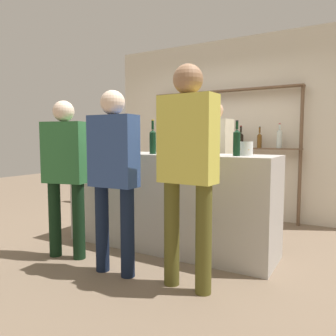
# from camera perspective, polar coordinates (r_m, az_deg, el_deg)

# --- Properties ---
(ground_plane) EXTENTS (16.00, 16.00, 0.00)m
(ground_plane) POSITION_cam_1_polar(r_m,az_deg,el_deg) (3.86, 0.00, -13.62)
(ground_plane) COLOR #7A6651
(bar_counter) EXTENTS (2.40, 0.65, 1.07)m
(bar_counter) POSITION_cam_1_polar(r_m,az_deg,el_deg) (3.73, 0.00, -5.77)
(bar_counter) COLOR #B7B2AD
(bar_counter) RESTS_ON ground_plane
(back_wall) EXTENTS (4.00, 0.12, 2.80)m
(back_wall) POSITION_cam_1_polar(r_m,az_deg,el_deg) (5.42, 10.25, 6.71)
(back_wall) COLOR beige
(back_wall) RESTS_ON ground_plane
(back_shelf) EXTENTS (2.35, 0.18, 1.99)m
(back_shelf) POSITION_cam_1_polar(r_m,az_deg,el_deg) (5.25, 9.54, 5.79)
(back_shelf) COLOR brown
(back_shelf) RESTS_ON ground_plane
(counter_bottle_0) EXTENTS (0.07, 0.07, 0.34)m
(counter_bottle_0) POSITION_cam_1_polar(r_m,az_deg,el_deg) (3.53, 1.11, 4.58)
(counter_bottle_0) COLOR black
(counter_bottle_0) RESTS_ON bar_counter
(counter_bottle_1) EXTENTS (0.07, 0.07, 0.37)m
(counter_bottle_1) POSITION_cam_1_polar(r_m,az_deg,el_deg) (3.49, 3.25, 4.75)
(counter_bottle_1) COLOR brown
(counter_bottle_1) RESTS_ON bar_counter
(counter_bottle_2) EXTENTS (0.07, 0.07, 0.37)m
(counter_bottle_2) POSITION_cam_1_polar(r_m,az_deg,el_deg) (3.58, -2.67, 4.74)
(counter_bottle_2) COLOR black
(counter_bottle_2) RESTS_ON bar_counter
(counter_bottle_3) EXTENTS (0.07, 0.07, 0.34)m
(counter_bottle_3) POSITION_cam_1_polar(r_m,az_deg,el_deg) (3.24, 11.88, 4.49)
(counter_bottle_3) COLOR black
(counter_bottle_3) RESTS_ON bar_counter
(wine_glass) EXTENTS (0.08, 0.08, 0.16)m
(wine_glass) POSITION_cam_1_polar(r_m,az_deg,el_deg) (3.97, -10.08, 4.38)
(wine_glass) COLOR silver
(wine_glass) RESTS_ON bar_counter
(ice_bucket) EXTENTS (0.21, 0.21, 0.21)m
(ice_bucket) POSITION_cam_1_polar(r_m,az_deg,el_deg) (4.03, -6.80, 4.23)
(ice_bucket) COLOR black
(ice_bucket) RESTS_ON bar_counter
(cork_jar) EXTENTS (0.13, 0.13, 0.14)m
(cork_jar) POSITION_cam_1_polar(r_m,az_deg,el_deg) (3.37, 13.48, 3.31)
(cork_jar) COLOR silver
(cork_jar) RESTS_ON bar_counter
(customer_right) EXTENTS (0.48, 0.24, 1.83)m
(customer_right) POSITION_cam_1_polar(r_m,az_deg,el_deg) (2.63, 3.43, 1.56)
(customer_right) COLOR brown
(customer_right) RESTS_ON ground_plane
(customer_center) EXTENTS (0.45, 0.22, 1.67)m
(customer_center) POSITION_cam_1_polar(r_m,az_deg,el_deg) (2.98, -9.45, -0.00)
(customer_center) COLOR #121C33
(customer_center) RESTS_ON ground_plane
(server_behind_counter) EXTENTS (0.50, 0.30, 1.71)m
(server_behind_counter) POSITION_cam_1_polar(r_m,az_deg,el_deg) (4.26, 8.00, 1.83)
(server_behind_counter) COLOR #575347
(server_behind_counter) RESTS_ON ground_plane
(customer_left) EXTENTS (0.48, 0.29, 1.63)m
(customer_left) POSITION_cam_1_polar(r_m,az_deg,el_deg) (3.52, -17.48, 0.15)
(customer_left) COLOR black
(customer_left) RESTS_ON ground_plane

